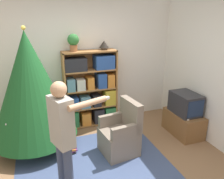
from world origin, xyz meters
name	(u,v)px	position (x,y,z in m)	size (l,w,h in m)	color
wall_back	(74,64)	(0.00, 1.98, 1.30)	(8.00, 0.10, 2.60)	silver
area_rug	(97,171)	(-0.05, 0.22, 0.00)	(2.34, 2.16, 0.01)	#3D4C70
bookshelf	(92,90)	(0.29, 1.74, 0.78)	(1.08, 0.33, 1.59)	#A8703D
tv_stand	(183,123)	(1.88, 0.74, 0.22)	(0.46, 0.79, 0.44)	brown
television	(186,103)	(1.88, 0.74, 0.64)	(0.41, 0.58, 0.40)	#28282D
game_remote	(186,119)	(1.74, 0.51, 0.45)	(0.04, 0.12, 0.02)	white
christmas_tree	(31,86)	(-0.86, 1.27, 1.12)	(1.44, 1.44, 2.10)	#4C3323
armchair	(121,135)	(0.49, 0.58, 0.32)	(0.63, 0.62, 0.92)	#7A6B5B
standing_person	(63,134)	(-0.53, -0.12, 0.93)	(0.72, 0.44, 1.57)	#38425B
potted_plant	(73,41)	(-0.03, 1.75, 1.78)	(0.22, 0.22, 0.33)	#935B38
table_lamp	(104,45)	(0.58, 1.75, 1.69)	(0.20, 0.20, 0.18)	#473828
book_pile_near_tree	(71,149)	(-0.33, 0.83, 0.06)	(0.22, 0.19, 0.12)	#232328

